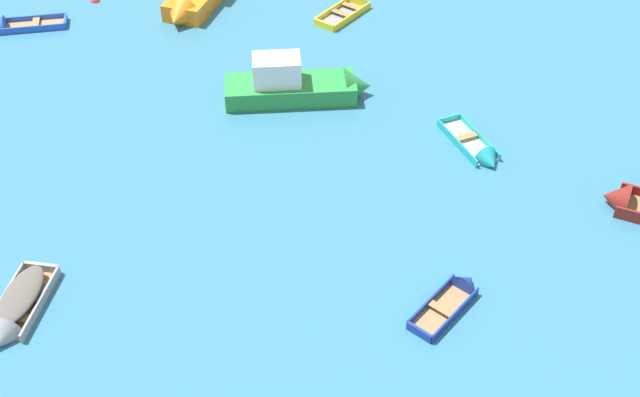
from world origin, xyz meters
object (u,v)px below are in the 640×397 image
object	(u,v)px
rowboat_yellow_near_left	(354,6)
rowboat_blue_far_back	(11,26)
rowboat_grey_outer_left	(14,313)
mooring_buoy_outer_edge	(95,1)
rowboat_deep_blue_near_right	(457,294)
rowboat_maroon_foreground_center	(640,206)
motor_launch_green_back_row_center	(300,85)
rowboat_turquoise_cluster_inner	(481,153)

from	to	relation	value
rowboat_yellow_near_left	rowboat_blue_far_back	bearing A→B (deg)	-160.19
rowboat_blue_far_back	rowboat_grey_outer_left	world-z (taller)	rowboat_grey_outer_left
mooring_buoy_outer_edge	rowboat_deep_blue_near_right	bearing A→B (deg)	-39.00
rowboat_maroon_foreground_center	rowboat_deep_blue_near_right	size ratio (longest dim) A/B	1.48
rowboat_yellow_near_left	rowboat_grey_outer_left	distance (m)	23.12
rowboat_grey_outer_left	mooring_buoy_outer_edge	bearing A→B (deg)	108.03
rowboat_blue_far_back	rowboat_grey_outer_left	xyz separation A→B (m)	(9.25, -16.54, 0.13)
rowboat_deep_blue_near_right	motor_launch_green_back_row_center	size ratio (longest dim) A/B	0.48
rowboat_yellow_near_left	mooring_buoy_outer_edge	world-z (taller)	rowboat_yellow_near_left
rowboat_yellow_near_left	rowboat_blue_far_back	world-z (taller)	rowboat_yellow_near_left
motor_launch_green_back_row_center	mooring_buoy_outer_edge	bearing A→B (deg)	153.42
rowboat_deep_blue_near_right	rowboat_blue_far_back	size ratio (longest dim) A/B	0.83
rowboat_blue_far_back	rowboat_grey_outer_left	bearing A→B (deg)	-60.79
rowboat_maroon_foreground_center	rowboat_deep_blue_near_right	xyz separation A→B (m)	(-5.99, -5.62, -0.08)
rowboat_turquoise_cluster_inner	mooring_buoy_outer_edge	size ratio (longest dim) A/B	7.44
rowboat_yellow_near_left	rowboat_blue_far_back	xyz separation A→B (m)	(-15.70, -5.66, -0.01)
rowboat_maroon_foreground_center	rowboat_blue_far_back	xyz separation A→B (m)	(-28.57, 6.96, -0.08)
rowboat_deep_blue_near_right	mooring_buoy_outer_edge	bearing A→B (deg)	141.00
rowboat_turquoise_cluster_inner	rowboat_blue_far_back	size ratio (longest dim) A/B	0.91
rowboat_yellow_near_left	rowboat_turquoise_cluster_inner	xyz separation A→B (m)	(7.07, -10.69, -0.01)
rowboat_yellow_near_left	rowboat_deep_blue_near_right	xyz separation A→B (m)	(6.88, -18.24, -0.01)
rowboat_deep_blue_near_right	rowboat_turquoise_cluster_inner	bearing A→B (deg)	88.49
rowboat_maroon_foreground_center	mooring_buoy_outer_edge	xyz separation A→B (m)	(-25.84, 10.45, -0.23)
rowboat_deep_blue_near_right	mooring_buoy_outer_edge	size ratio (longest dim) A/B	6.77
rowboat_maroon_foreground_center	motor_launch_green_back_row_center	xyz separation A→B (m)	(-13.59, 4.32, 0.42)
rowboat_maroon_foreground_center	rowboat_grey_outer_left	size ratio (longest dim) A/B	1.31
motor_launch_green_back_row_center	rowboat_turquoise_cluster_inner	bearing A→B (deg)	-17.07
motor_launch_green_back_row_center	mooring_buoy_outer_edge	distance (m)	13.72
rowboat_blue_far_back	rowboat_deep_blue_near_right	bearing A→B (deg)	-29.13
mooring_buoy_outer_edge	rowboat_maroon_foreground_center	bearing A→B (deg)	-22.02
rowboat_blue_far_back	motor_launch_green_back_row_center	distance (m)	15.22
rowboat_yellow_near_left	rowboat_maroon_foreground_center	xyz separation A→B (m)	(12.87, -12.62, 0.07)
motor_launch_green_back_row_center	rowboat_yellow_near_left	bearing A→B (deg)	85.02
rowboat_turquoise_cluster_inner	rowboat_deep_blue_near_right	distance (m)	7.55
rowboat_grey_outer_left	rowboat_blue_far_back	bearing A→B (deg)	119.21
rowboat_blue_far_back	mooring_buoy_outer_edge	xyz separation A→B (m)	(2.73, 3.49, -0.15)
rowboat_deep_blue_near_right	rowboat_blue_far_back	distance (m)	25.85
rowboat_maroon_foreground_center	mooring_buoy_outer_edge	size ratio (longest dim) A/B	10.06
rowboat_maroon_foreground_center	rowboat_turquoise_cluster_inner	xyz separation A→B (m)	(-5.79, 1.93, -0.08)
motor_launch_green_back_row_center	rowboat_grey_outer_left	bearing A→B (deg)	-112.40
rowboat_blue_far_back	rowboat_turquoise_cluster_inner	bearing A→B (deg)	-12.46
rowboat_yellow_near_left	mooring_buoy_outer_edge	size ratio (longest dim) A/B	8.07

